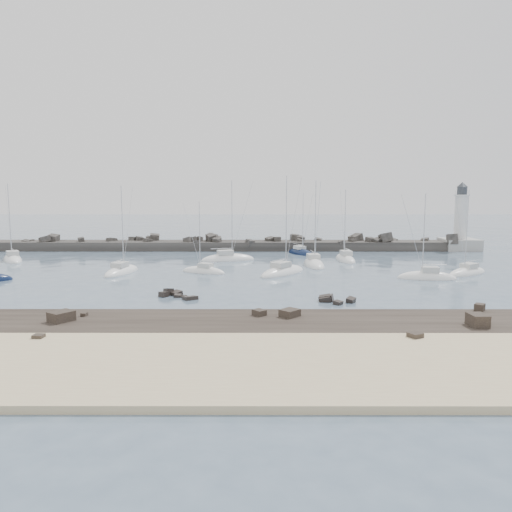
{
  "coord_description": "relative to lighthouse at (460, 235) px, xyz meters",
  "views": [
    {
      "loc": [
        5.09,
        -64.58,
        11.98
      ],
      "look_at": [
        4.96,
        12.0,
        2.06
      ],
      "focal_mm": 35.0,
      "sensor_mm": 36.0,
      "label": 1
    }
  ],
  "objects": [
    {
      "name": "ground",
      "position": [
        -47.0,
        -38.0,
        -3.09
      ],
      "size": [
        400.0,
        400.0,
        0.0
      ],
      "primitive_type": "plane",
      "color": "#4C6176",
      "rests_on": "ground"
    },
    {
      "name": "sand_strip",
      "position": [
        -47.0,
        -70.0,
        -3.09
      ],
      "size": [
        140.0,
        14.0,
        1.0
      ],
      "primitive_type": "cube",
      "color": "beige",
      "rests_on": "ground"
    },
    {
      "name": "rock_shelf",
      "position": [
        -46.97,
        -59.99,
        -3.08
      ],
      "size": [
        140.0,
        12.0,
        1.8
      ],
      "color": "black",
      "rests_on": "ground"
    },
    {
      "name": "rock_cluster_near",
      "position": [
        -50.96,
        -46.52,
        -2.99
      ],
      "size": [
        4.84,
        4.18,
        1.32
      ],
      "color": "black",
      "rests_on": "ground"
    },
    {
      "name": "rock_cluster_far",
      "position": [
        -33.92,
        -48.96,
        -3.02
      ],
      "size": [
        4.09,
        3.24,
        1.56
      ],
      "color": "black",
      "rests_on": "ground"
    },
    {
      "name": "breakwater",
      "position": [
        -54.22,
        0.0,
        -2.78
      ],
      "size": [
        115.0,
        7.73,
        5.28
      ],
      "color": "#2D2A28",
      "rests_on": "ground"
    },
    {
      "name": "lighthouse",
      "position": [
        0.0,
        0.0,
        0.0
      ],
      "size": [
        7.0,
        7.0,
        14.6
      ],
      "color": "#9C9C97",
      "rests_on": "ground"
    },
    {
      "name": "sailboat_1",
      "position": [
        -84.43,
        -16.74,
        -2.94
      ],
      "size": [
        7.24,
        9.19,
        14.43
      ],
      "color": "white",
      "rests_on": "ground"
    },
    {
      "name": "sailboat_3",
      "position": [
        -61.93,
        -29.88,
        -2.95
      ],
      "size": [
        4.74,
        9.16,
        13.88
      ],
      "color": "white",
      "rests_on": "ground"
    },
    {
      "name": "sailboat_4",
      "position": [
        -46.98,
        -16.19,
        -2.94
      ],
      "size": [
        9.95,
        5.45,
        15.03
      ],
      "color": "white",
      "rests_on": "ground"
    },
    {
      "name": "sailboat_5",
      "position": [
        -49.83,
        -29.41,
        -2.96
      ],
      "size": [
        7.41,
        5.01,
        11.37
      ],
      "color": "white",
      "rests_on": "ground"
    },
    {
      "name": "sailboat_6",
      "position": [
        -32.62,
        -22.18,
        -2.94
      ],
      "size": [
        3.61,
        9.54,
        14.83
      ],
      "color": "white",
      "rests_on": "ground"
    },
    {
      "name": "sailboat_7",
      "position": [
        -38.12,
        -30.52,
        -2.94
      ],
      "size": [
        8.46,
        9.55,
        15.44
      ],
      "color": "white",
      "rests_on": "ground"
    },
    {
      "name": "sailboat_8",
      "position": [
        -33.42,
        -6.89,
        -2.96
      ],
      "size": [
        5.91,
        8.22,
        12.62
      ],
      "color": "#0D1A39",
      "rests_on": "ground"
    },
    {
      "name": "sailboat_9",
      "position": [
        -18.41,
        -34.77,
        -2.94
      ],
      "size": [
        8.23,
        3.62,
        12.77
      ],
      "color": "white",
      "rests_on": "ground"
    },
    {
      "name": "sailboat_10",
      "position": [
        -26.48,
        -16.52,
        -2.93
      ],
      "size": [
        3.51,
        8.57,
        13.4
      ],
      "color": "white",
      "rests_on": "ground"
    },
    {
      "name": "sailboat_11",
      "position": [
        -11.2,
        -30.83,
        -2.96
      ],
      "size": [
        8.29,
        6.95,
        13.2
      ],
      "color": "white",
      "rests_on": "ground"
    }
  ]
}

